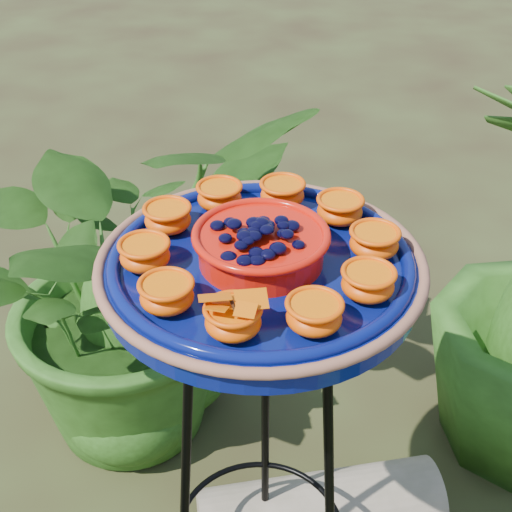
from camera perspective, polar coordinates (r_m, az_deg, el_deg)
name	(u,v)px	position (r m, az deg, el deg)	size (l,w,h in m)	color
tripod_stand	(260,448)	(1.40, 0.33, -15.08)	(0.37, 0.39, 0.98)	black
feeder_dish	(261,262)	(1.11, 0.40, -0.45)	(0.52, 0.52, 0.12)	#071056
shrub_back_left	(126,276)	(1.98, -10.36, -1.57)	(0.92, 0.80, 1.02)	#234713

